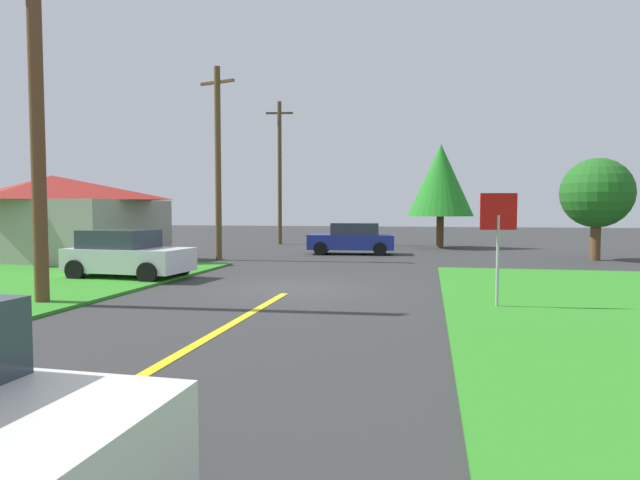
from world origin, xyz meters
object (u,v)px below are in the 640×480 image
(car_approaching_junction, at_px, (352,239))
(pine_tree_center, at_px, (597,193))
(parked_car_near_building, at_px, (127,255))
(utility_pole_far, at_px, (280,171))
(utility_pole_near, at_px, (37,122))
(utility_pole_mid, at_px, (218,161))
(barn, at_px, (53,218))
(stop_sign, at_px, (498,227))
(oak_tree_left, at_px, (441,180))

(car_approaching_junction, height_order, pine_tree_center, pine_tree_center)
(parked_car_near_building, xyz_separation_m, utility_pole_far, (0.02, 18.32, 4.07))
(utility_pole_near, bearing_deg, utility_pole_far, 91.72)
(utility_pole_mid, xyz_separation_m, utility_pole_far, (-0.43, 11.57, 0.39))
(barn, bearing_deg, car_approaching_junction, 25.87)
(car_approaching_junction, height_order, barn, barn)
(utility_pole_far, bearing_deg, utility_pole_mid, -87.86)
(parked_car_near_building, relative_size, utility_pole_near, 0.48)
(parked_car_near_building, bearing_deg, barn, 147.46)
(parked_car_near_building, height_order, utility_pole_mid, utility_pole_mid)
(car_approaching_junction, xyz_separation_m, utility_pole_near, (-5.21, -16.08, 3.55))
(utility_pole_near, height_order, pine_tree_center, utility_pole_near)
(stop_sign, distance_m, oak_tree_left, 20.27)
(parked_car_near_building, relative_size, utility_pole_mid, 0.47)
(utility_pole_mid, xyz_separation_m, pine_tree_center, (16.78, 3.40, -1.45))
(utility_pole_mid, bearing_deg, car_approaching_junction, 39.48)
(pine_tree_center, bearing_deg, barn, -168.12)
(oak_tree_left, bearing_deg, utility_pole_near, -114.21)
(barn, bearing_deg, utility_pole_mid, 12.88)
(utility_pole_far, distance_m, oak_tree_left, 10.58)
(stop_sign, bearing_deg, barn, -35.67)
(utility_pole_far, xyz_separation_m, oak_tree_left, (10.45, -1.44, -0.81))
(stop_sign, relative_size, utility_pole_near, 0.31)
(utility_pole_mid, relative_size, pine_tree_center, 1.88)
(stop_sign, height_order, oak_tree_left, oak_tree_left)
(stop_sign, distance_m, utility_pole_near, 11.03)
(parked_car_near_building, xyz_separation_m, utility_pole_mid, (0.45, 6.75, 3.68))
(stop_sign, xyz_separation_m, oak_tree_left, (-0.88, 20.14, 2.17))
(parked_car_near_building, bearing_deg, stop_sign, -11.63)
(oak_tree_left, bearing_deg, car_approaching_junction, -128.97)
(car_approaching_junction, relative_size, utility_pole_mid, 0.52)
(car_approaching_junction, bearing_deg, pine_tree_center, 169.81)
(pine_tree_center, distance_m, barn, 24.57)
(utility_pole_far, height_order, barn, utility_pole_far)
(utility_pole_near, xyz_separation_m, barn, (-7.51, 9.91, -2.44))
(oak_tree_left, relative_size, pine_tree_center, 1.35)
(utility_pole_mid, distance_m, oak_tree_left, 14.26)
(parked_car_near_building, bearing_deg, car_approaching_junction, 66.58)
(oak_tree_left, distance_m, pine_tree_center, 9.60)
(stop_sign, relative_size, parked_car_near_building, 0.65)
(oak_tree_left, bearing_deg, utility_pole_far, 172.18)
(utility_pole_near, bearing_deg, oak_tree_left, 65.79)
(pine_tree_center, bearing_deg, utility_pole_near, -137.81)
(parked_car_near_building, xyz_separation_m, oak_tree_left, (10.48, 16.89, 3.26))
(car_approaching_junction, distance_m, utility_pole_mid, 7.99)
(utility_pole_far, relative_size, pine_tree_center, 2.05)
(pine_tree_center, bearing_deg, parked_car_near_building, -149.50)
(stop_sign, bearing_deg, parked_car_near_building, -26.95)
(utility_pole_mid, xyz_separation_m, oak_tree_left, (10.02, 10.13, -0.42))
(stop_sign, height_order, pine_tree_center, pine_tree_center)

